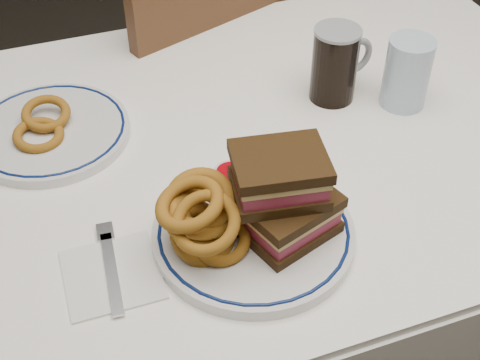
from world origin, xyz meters
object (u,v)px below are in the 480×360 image
object	(u,v)px
beer_mug	(336,63)
far_plate	(50,131)
main_plate	(253,233)
reuben_sandwich	(284,195)
chair_far	(193,72)

from	to	relation	value
beer_mug	far_plate	xyz separation A→B (m)	(-0.50, 0.06, -0.06)
main_plate	reuben_sandwich	xyz separation A→B (m)	(0.04, -0.01, 0.07)
main_plate	reuben_sandwich	size ratio (longest dim) A/B	1.87
reuben_sandwich	beer_mug	size ratio (longest dim) A/B	1.13
far_plate	main_plate	bearing A→B (deg)	-54.62
reuben_sandwich	beer_mug	distance (m)	0.37
chair_far	reuben_sandwich	world-z (taller)	chair_far
chair_far	reuben_sandwich	distance (m)	0.81
chair_far	main_plate	bearing A→B (deg)	-99.66
reuben_sandwich	beer_mug	world-z (taller)	reuben_sandwich
chair_far	far_plate	xyz separation A→B (m)	(-0.37, -0.40, 0.21)
main_plate	far_plate	size ratio (longest dim) A/B	1.08
reuben_sandwich	far_plate	bearing A→B (deg)	128.55
chair_far	main_plate	world-z (taller)	chair_far
chair_far	beer_mug	size ratio (longest dim) A/B	7.34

